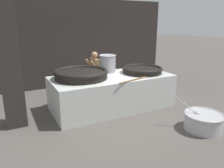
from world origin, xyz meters
TOP-DOWN VIEW (x-y plane):
  - ground_plane at (0.00, 0.00)m, footprint 60.00×60.00m
  - back_wall at (0.00, 3.00)m, footprint 7.76×0.24m
  - support_pillar at (-2.70, 0.05)m, footprint 0.49×0.49m
  - hearth_platform at (0.00, 0.00)m, footprint 3.55×1.63m
  - giant_wok_near at (-0.90, 0.16)m, footprint 1.53×1.53m
  - giant_wok_far at (1.04, -0.04)m, footprint 1.26×1.26m
  - stock_pot at (0.12, 0.53)m, footprint 0.54×0.54m
  - stirring_paddle at (0.39, -0.70)m, footprint 1.16×0.39m
  - cook at (-0.09, 1.12)m, footprint 0.37×0.57m
  - prep_bowl_vegetables at (1.29, -2.30)m, footprint 0.96×1.03m

SIDE VIEW (x-z plane):
  - ground_plane at x=0.00m, z-range 0.00..0.00m
  - prep_bowl_vegetables at x=1.29m, z-range -0.17..0.62m
  - hearth_platform at x=0.00m, z-range 0.00..0.98m
  - cook at x=-0.09m, z-range 0.06..1.63m
  - stirring_paddle at x=0.39m, z-range 0.98..1.02m
  - giant_wok_far at x=1.04m, z-range 0.98..1.17m
  - giant_wok_near at x=-0.90m, z-range 0.99..1.23m
  - stock_pot at x=0.12m, z-range 0.99..1.54m
  - back_wall at x=0.00m, z-range 0.00..3.40m
  - support_pillar at x=-2.70m, z-range 0.00..3.40m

